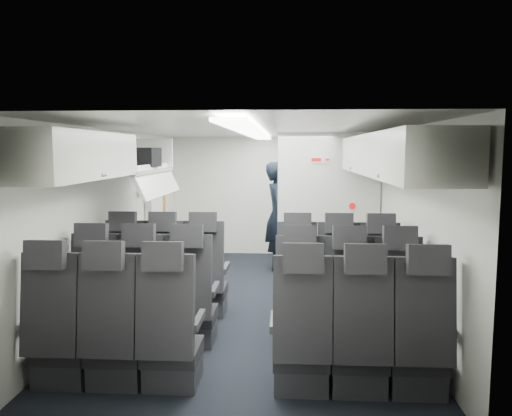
# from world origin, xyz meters

# --- Properties ---
(cabin_shell) EXTENTS (3.41, 6.01, 2.16)m
(cabin_shell) POSITION_xyz_m (0.00, 0.00, 1.12)
(cabin_shell) COLOR black
(cabin_shell) RESTS_ON ground
(seat_row_front) EXTENTS (3.33, 0.56, 1.24)m
(seat_row_front) POSITION_xyz_m (-0.00, -0.53, 0.40)
(seat_row_front) COLOR black
(seat_row_front) RESTS_ON cabin_shell
(seat_row_mid) EXTENTS (3.33, 0.56, 1.24)m
(seat_row_mid) POSITION_xyz_m (-0.00, -1.43, 0.40)
(seat_row_mid) COLOR black
(seat_row_mid) RESTS_ON cabin_shell
(seat_row_rear) EXTENTS (3.33, 0.56, 1.24)m
(seat_row_rear) POSITION_xyz_m (-0.00, -2.33, 0.40)
(seat_row_rear) COLOR black
(seat_row_rear) RESTS_ON cabin_shell
(overhead_bin_left_rear) EXTENTS (0.53, 1.80, 0.40)m
(overhead_bin_left_rear) POSITION_xyz_m (-1.40, -2.00, 1.86)
(overhead_bin_left_rear) COLOR silver
(overhead_bin_left_rear) RESTS_ON cabin_shell
(overhead_bin_left_front_open) EXTENTS (0.64, 1.70, 0.72)m
(overhead_bin_left_front_open) POSITION_xyz_m (-1.44, -0.25, 1.74)
(overhead_bin_left_front_open) COLOR #9E9E93
(overhead_bin_left_front_open) RESTS_ON cabin_shell
(overhead_bin_right_rear) EXTENTS (0.53, 1.80, 0.40)m
(overhead_bin_right_rear) POSITION_xyz_m (1.40, -2.00, 1.86)
(overhead_bin_right_rear) COLOR silver
(overhead_bin_right_rear) RESTS_ON cabin_shell
(overhead_bin_right_front) EXTENTS (0.53, 1.70, 0.40)m
(overhead_bin_right_front) POSITION_xyz_m (1.40, -0.25, 1.86)
(overhead_bin_right_front) COLOR silver
(overhead_bin_right_front) RESTS_ON cabin_shell
(bulkhead_partition) EXTENTS (1.40, 0.15, 2.13)m
(bulkhead_partition) POSITION_xyz_m (0.98, 0.80, 1.08)
(bulkhead_partition) COLOR silver
(bulkhead_partition) RESTS_ON cabin_shell
(galley_unit) EXTENTS (0.85, 0.52, 1.90)m
(galley_unit) POSITION_xyz_m (0.95, 2.72, 0.95)
(galley_unit) COLOR #939399
(galley_unit) RESTS_ON cabin_shell
(boarding_door) EXTENTS (0.12, 1.27, 1.86)m
(boarding_door) POSITION_xyz_m (-1.64, 1.55, 0.95)
(boarding_door) COLOR silver
(boarding_door) RESTS_ON cabin_shell
(flight_attendant) EXTENTS (0.42, 0.64, 1.73)m
(flight_attendant) POSITION_xyz_m (0.27, 1.81, 0.87)
(flight_attendant) COLOR black
(flight_attendant) RESTS_ON ground
(carry_on_bag) EXTENTS (0.43, 0.34, 0.23)m
(carry_on_bag) POSITION_xyz_m (-1.35, -0.13, 1.82)
(carry_on_bag) COLOR black
(carry_on_bag) RESTS_ON overhead_bin_left_front_open
(papers) EXTENTS (0.20, 0.07, 0.14)m
(papers) POSITION_xyz_m (0.46, 1.76, 1.02)
(papers) COLOR white
(papers) RESTS_ON flight_attendant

